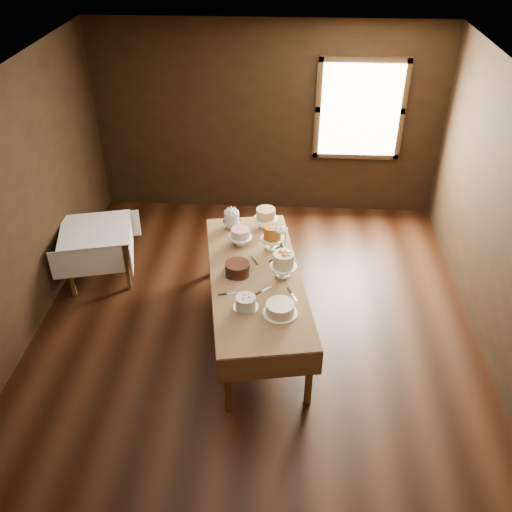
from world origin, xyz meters
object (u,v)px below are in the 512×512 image
object	(u,v)px
cake_caramel	(272,239)
cake_swirl	(246,303)
cake_chocolate	(237,268)
cake_server_b	(294,297)
cake_server_e	(234,293)
display_table	(255,279)
flower_vase	(281,249)
cake_server_c	(252,257)
cake_server_a	(267,289)
side_table	(96,235)
cake_meringue	(232,220)
cake_lattice	(241,237)
cake_speckled	(266,219)
cake_server_d	(280,256)
cake_cream	(280,309)
cake_flowers	(283,266)

from	to	relation	value
cake_caramel	cake_swirl	bearing A→B (deg)	-101.56
cake_caramel	cake_chocolate	bearing A→B (deg)	-124.85
cake_server_b	cake_server_e	xyz separation A→B (m)	(-0.61, 0.03, 0.00)
display_table	flower_vase	xyz separation A→B (m)	(0.27, 0.40, 0.13)
cake_server_c	cake_server_a	bearing A→B (deg)	171.92
side_table	cake_meringue	bearing A→B (deg)	2.19
cake_lattice	cake_chocolate	world-z (taller)	cake_lattice
cake_meringue	flower_vase	bearing A→B (deg)	-42.50
cake_speckled	cake_lattice	distance (m)	0.49
cake_server_a	cake_server_d	bearing A→B (deg)	35.20
cake_speckled	cake_server_a	world-z (taller)	cake_speckled
cake_swirl	cake_server_e	xyz separation A→B (m)	(-0.14, 0.22, -0.06)
side_table	cake_server_d	size ratio (longest dim) A/B	4.30
cake_server_b	cake_server_d	xyz separation A→B (m)	(-0.15, 0.72, 0.00)
cake_server_c	cake_swirl	bearing A→B (deg)	152.89
cake_speckled	cake_cream	xyz separation A→B (m)	(0.21, -1.63, -0.06)
side_table	cake_speckled	bearing A→B (deg)	2.99
cake_flowers	cake_server_c	xyz separation A→B (m)	(-0.36, 0.33, -0.12)
cake_meringue	cake_server_b	world-z (taller)	cake_meringue
cake_server_c	cake_server_e	world-z (taller)	same
cake_lattice	cake_swirl	bearing A→B (deg)	-82.89
cake_chocolate	cake_swirl	xyz separation A→B (m)	(0.13, -0.58, 0.00)
display_table	cake_chocolate	distance (m)	0.23
cake_chocolate	cake_lattice	bearing A→B (deg)	91.16
cake_server_b	flower_vase	xyz separation A→B (m)	(-0.15, 0.76, 0.07)
cake_swirl	cake_server_a	xyz separation A→B (m)	(0.20, 0.32, -0.06)
cake_chocolate	cake_flowers	bearing A→B (deg)	-2.22
cake_chocolate	cake_server_e	xyz separation A→B (m)	(-0.01, -0.35, -0.06)
cake_swirl	cake_chocolate	bearing A→B (deg)	102.85
cake_server_a	flower_vase	distance (m)	0.66
display_table	cake_caramel	size ratio (longest dim) A/B	8.46
cake_meringue	cake_server_e	world-z (taller)	cake_meringue
cake_cream	cake_server_d	world-z (taller)	cake_cream
cake_server_a	cake_server_c	xyz separation A→B (m)	(-0.19, 0.57, 0.00)
side_table	cake_lattice	xyz separation A→B (m)	(1.83, -0.30, 0.22)
cake_chocolate	cake_server_c	distance (m)	0.34
cake_caramel	cake_server_c	distance (m)	0.32
cake_meringue	cake_server_a	size ratio (longest dim) A/B	0.96
cake_meringue	cake_flowers	xyz separation A→B (m)	(0.64, -0.96, 0.02)
side_table	cake_flowers	xyz separation A→B (m)	(2.33, -0.89, 0.26)
cake_server_d	cake_meringue	bearing A→B (deg)	92.32
cake_chocolate	cake_cream	size ratio (longest dim) A/B	0.92
cake_cream	cake_server_b	size ratio (longest dim) A/B	1.62
cake_lattice	cake_caramel	world-z (taller)	cake_caramel
display_table	cake_cream	size ratio (longest dim) A/B	6.64
cake_swirl	flower_vase	distance (m)	1.01
cake_speckled	cake_server_c	bearing A→B (deg)	-100.63
side_table	cake_speckled	xyz separation A→B (m)	(2.10, 0.11, 0.24)
cake_speckled	cake_server_b	distance (m)	1.41
cake_server_a	flower_vase	xyz separation A→B (m)	(0.13, 0.64, 0.07)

